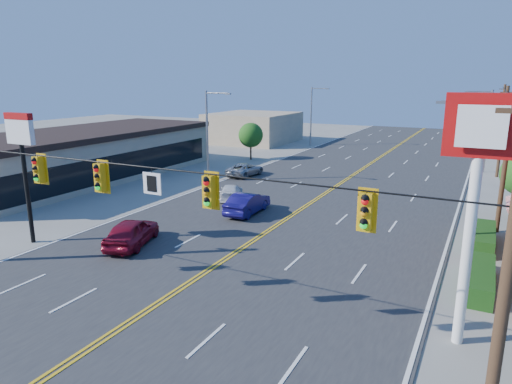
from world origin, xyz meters
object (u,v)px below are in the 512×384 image
at_px(car_white, 231,193).
at_px(pizza_hut_sign, 22,151).
at_px(car_magenta, 132,233).
at_px(signal_span, 124,195).
at_px(car_blue, 247,204).
at_px(car_silver, 245,170).
at_px(kfc_pylon, 477,172).

bearing_deg(car_white, pizza_hut_sign, 43.66).
bearing_deg(car_magenta, signal_span, 113.80).
xyz_separation_m(signal_span, car_blue, (-2.77, 14.40, -4.16)).
bearing_deg(car_magenta, car_silver, -98.10).
relative_size(signal_span, pizza_hut_sign, 3.55).
bearing_deg(pizza_hut_sign, car_magenta, 21.24).
xyz_separation_m(kfc_pylon, car_white, (-16.80, 13.14, -5.48)).
xyz_separation_m(pizza_hut_sign, car_silver, (1.96, 21.37, -4.58)).
bearing_deg(signal_span, pizza_hut_sign, 159.81).
distance_m(car_white, car_silver, 8.85).
xyz_separation_m(car_magenta, car_silver, (-3.43, 19.28, -0.15)).
distance_m(signal_span, kfc_pylon, 11.87).
height_order(signal_span, kfc_pylon, signal_span).
relative_size(car_blue, car_white, 1.12).
distance_m(car_magenta, car_blue, 8.73).
bearing_deg(car_silver, car_white, 116.18).
distance_m(signal_span, pizza_hut_sign, 11.60).
relative_size(pizza_hut_sign, car_blue, 1.56).
xyz_separation_m(pizza_hut_sign, car_magenta, (5.39, 2.10, -4.43)).
height_order(kfc_pylon, car_blue, kfc_pylon).
height_order(pizza_hut_sign, car_blue, pizza_hut_sign).
xyz_separation_m(car_blue, car_silver, (-6.15, 10.98, -0.12)).
height_order(pizza_hut_sign, car_silver, pizza_hut_sign).
bearing_deg(car_silver, car_magenta, 104.83).
bearing_deg(car_magenta, car_white, -107.17).
distance_m(kfc_pylon, car_blue, 18.15).
xyz_separation_m(car_magenta, car_blue, (2.72, 8.30, -0.03)).
distance_m(signal_span, car_magenta, 9.19).
xyz_separation_m(car_magenta, car_white, (-0.20, 11.04, -0.18)).
distance_m(pizza_hut_sign, car_silver, 21.95).
relative_size(pizza_hut_sign, car_magenta, 1.56).
relative_size(kfc_pylon, pizza_hut_sign, 1.24).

